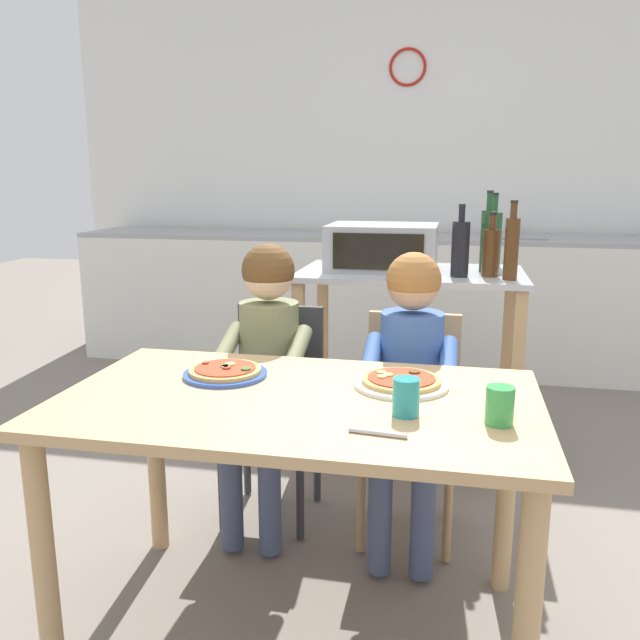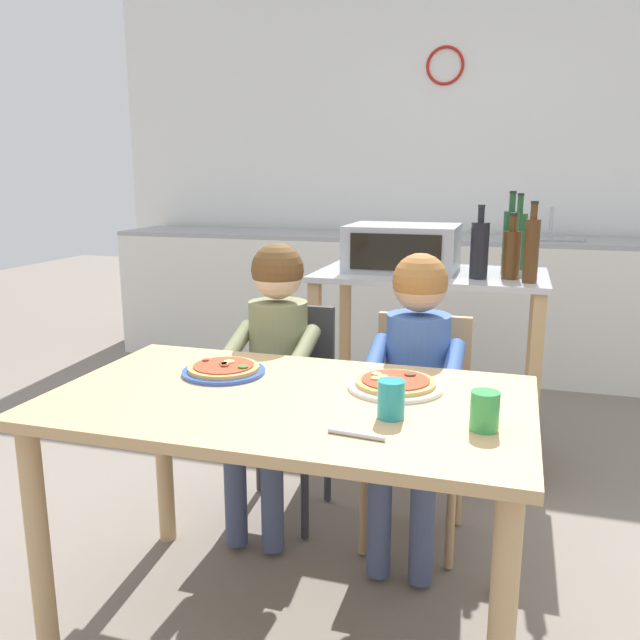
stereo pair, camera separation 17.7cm
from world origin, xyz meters
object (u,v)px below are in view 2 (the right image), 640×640
Objects in this scene: pizza_plate_white at (395,384)px; bottle_dark_olive_oil at (479,249)px; bottle_slim_sauce at (518,240)px; serving_spoon at (356,435)px; bottle_squat_spirits at (510,241)px; drinking_cup_teal at (391,399)px; kitchen_island_cart at (428,336)px; child_in_olive_shirt at (273,351)px; pizza_plate_blue_rimmed at (224,370)px; dining_table at (289,432)px; dining_chair_right at (418,411)px; toaster_oven at (403,248)px; child_in_blue_striped_shirt at (415,370)px; dining_chair_left at (285,394)px; drinking_cup_green at (485,411)px; bottle_tall_green_wine at (532,249)px; bottle_brown_beer at (511,253)px.

bottle_dark_olive_oil is at bearing 81.56° from pizza_plate_white.
bottle_slim_sauce is 2.48× the size of serving_spoon.
bottle_squat_spirits is 3.72× the size of drinking_cup_teal.
child_in_olive_shirt is at bearing -121.42° from kitchen_island_cart.
kitchen_island_cart reaches higher than pizza_plate_blue_rimmed.
pizza_plate_white is at bearing -102.48° from bottle_slim_sauce.
dining_table is 0.32m from pizza_plate_blue_rimmed.
dining_chair_right is 5.79× the size of serving_spoon.
dining_chair_right is (-0.31, -0.90, -0.55)m from bottle_slim_sauce.
drinking_cup_teal is at bearing -99.58° from bottle_squat_spirits.
pizza_plate_blue_rimmed is (-0.26, 0.14, 0.12)m from dining_table.
serving_spoon is (-0.02, -0.87, 0.25)m from dining_chair_right.
child_in_blue_striped_shirt is at bearing -76.87° from toaster_oven.
dining_chair_right is (0.19, -0.71, -0.52)m from toaster_oven.
drinking_cup_green is (0.79, -0.77, 0.29)m from dining_chair_left.
bottle_squat_spirits is at bearing 45.19° from child_in_olive_shirt.
dining_table is (-0.21, -1.33, 0.03)m from kitchen_island_cart.
dining_table is 9.40× the size of serving_spoon.
serving_spoon is (0.17, -1.58, -0.26)m from toaster_oven.
bottle_tall_green_wine is 0.25× the size of dining_table.
pizza_plate_white is (-0.31, -1.40, -0.29)m from bottle_slim_sauce.
toaster_oven is 1.40m from dining_table.
toaster_oven reaches higher than drinking_cup_green.
dining_chair_left is 0.79m from pizza_plate_white.
serving_spoon is (-0.31, -1.46, -0.27)m from bottle_brown_beer.
child_in_olive_shirt is (-0.34, -0.79, -0.31)m from toaster_oven.
pizza_plate_blue_rimmed is (-0.89, -1.01, -0.29)m from bottle_tall_green_wine.
dining_table is (-0.58, -1.54, -0.41)m from bottle_slim_sauce.
bottle_squat_spirits is (0.47, 0.02, 0.04)m from toaster_oven.
bottle_tall_green_wine is at bearing -19.75° from toaster_oven.
drinking_cup_green is at bearing -67.32° from child_in_blue_striped_shirt.
drinking_cup_green is (0.79, -0.23, 0.04)m from pizza_plate_blue_rimmed.
dining_chair_right is at bearing -125.40° from bottle_tall_green_wine.
toaster_oven is 1.53m from drinking_cup_green.
bottle_slim_sauce is (0.15, 0.34, 0.01)m from bottle_dark_olive_oil.
bottle_tall_green_wine is 0.40× the size of dining_chair_right.
drinking_cup_green is at bearing -39.82° from child_in_olive_shirt.
dining_chair_left is at bearing -139.28° from bottle_squat_spirits.
dining_chair_left is (-0.26, 0.68, -0.14)m from dining_table.
bottle_brown_beer is 1.02× the size of pizza_plate_white.
bottle_dark_olive_oil reaches higher than child_in_olive_shirt.
bottle_tall_green_wine is at bearing -22.99° from kitchen_island_cart.
bottle_slim_sauce is at bearing 73.21° from child_in_blue_striped_shirt.
pizza_plate_white is at bearing -37.98° from child_in_olive_shirt.
dining_chair_right reaches higher than serving_spoon.
kitchen_island_cart is 0.77× the size of dining_table.
bottle_slim_sauce is at bearing 71.14° from dining_chair_right.
pizza_plate_blue_rimmed is at bearing -123.11° from bottle_squat_spirits.
bottle_squat_spirits is 1.43× the size of pizza_plate_blue_rimmed.
dining_table is 0.71m from dining_chair_right.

